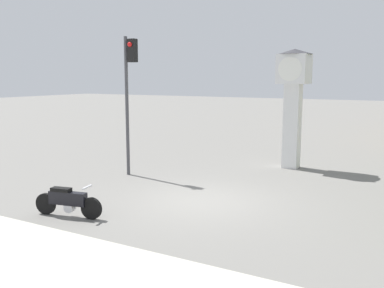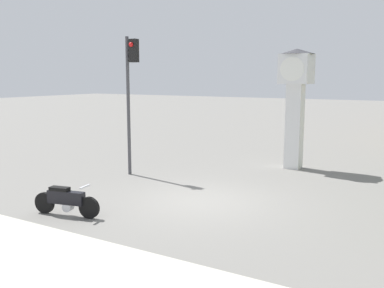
# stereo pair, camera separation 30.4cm
# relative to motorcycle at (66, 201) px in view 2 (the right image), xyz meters

# --- Properties ---
(ground_plane) EXTENTS (120.00, 120.00, 0.00)m
(ground_plane) POSITION_rel_motorcycle_xyz_m (2.32, 2.90, -0.40)
(ground_plane) COLOR slate
(motorcycle) EXTENTS (1.88, 0.56, 0.84)m
(motorcycle) POSITION_rel_motorcycle_xyz_m (0.00, 0.00, 0.00)
(motorcycle) COLOR black
(motorcycle) RESTS_ON ground_plane
(clock_tower) EXTENTS (1.34, 1.34, 4.60)m
(clock_tower) POSITION_rel_motorcycle_xyz_m (3.24, 8.72, 2.66)
(clock_tower) COLOR white
(clock_tower) RESTS_ON ground_plane
(traffic_light) EXTENTS (0.50, 0.35, 4.95)m
(traffic_light) POSITION_rel_motorcycle_xyz_m (-1.47, 4.60, 2.96)
(traffic_light) COLOR #47474C
(traffic_light) RESTS_ON ground_plane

